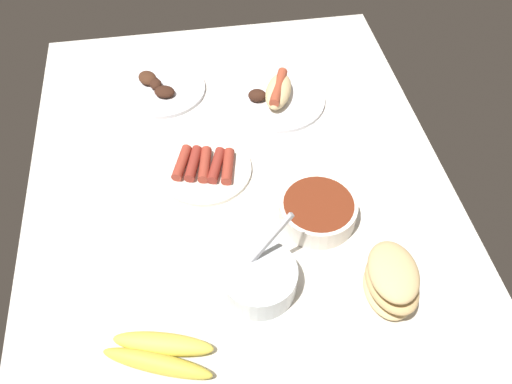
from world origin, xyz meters
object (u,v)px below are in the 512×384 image
(plate_grilled_meat, at_px, (161,88))
(bread_stack, at_px, (391,282))
(bowl_chili, at_px, (318,210))
(plate_hotdog_assembled, at_px, (277,96))
(bowl_coleslaw, at_px, (258,278))
(plate_sausages, at_px, (205,168))
(banana_bunch, at_px, (160,353))

(plate_grilled_meat, distance_m, bread_stack, 0.75)
(bowl_chili, height_order, bread_stack, bread_stack)
(plate_hotdog_assembled, distance_m, bread_stack, 0.57)
(bowl_coleslaw, xyz_separation_m, plate_grilled_meat, (0.59, 0.15, -0.02))
(plate_sausages, bearing_deg, plate_grilled_meat, 15.97)
(plate_sausages, relative_size, banana_bunch, 1.05)
(plate_hotdog_assembled, distance_m, plate_grilled_meat, 0.29)
(bread_stack, bearing_deg, plate_sausages, 39.38)
(banana_bunch, relative_size, bread_stack, 1.42)
(banana_bunch, bearing_deg, bowl_chili, -53.47)
(bowl_coleslaw, relative_size, banana_bunch, 0.78)
(bowl_coleslaw, bearing_deg, bowl_chili, -46.76)
(banana_bunch, distance_m, bread_stack, 0.41)
(plate_grilled_meat, bearing_deg, bowl_coleslaw, -165.69)
(bowl_coleslaw, xyz_separation_m, bread_stack, (-0.06, -0.23, 0.02))
(plate_sausages, xyz_separation_m, plate_grilled_meat, (0.29, 0.08, -0.00))
(bowl_coleslaw, distance_m, bread_stack, 0.23)
(bread_stack, bearing_deg, plate_grilled_meat, 30.22)
(bowl_chili, xyz_separation_m, bread_stack, (-0.19, -0.08, 0.03))
(plate_sausages, height_order, banana_bunch, banana_bunch)
(bowl_coleslaw, xyz_separation_m, banana_bunch, (-0.11, 0.18, -0.01))
(bread_stack, bearing_deg, banana_bunch, 96.86)
(plate_grilled_meat, bearing_deg, plate_sausages, -164.03)
(plate_sausages, relative_size, bowl_chili, 1.30)
(bowl_coleslaw, height_order, bowl_chili, bowl_coleslaw)
(plate_grilled_meat, height_order, bowl_chili, bowl_chili)
(plate_hotdog_assembled, height_order, plate_grilled_meat, plate_hotdog_assembled)
(plate_hotdog_assembled, bearing_deg, plate_grilled_meat, 73.07)
(plate_sausages, height_order, bowl_chili, bowl_chili)
(plate_sausages, xyz_separation_m, bread_stack, (-0.36, -0.29, 0.04))
(plate_hotdog_assembled, distance_m, bowl_chili, 0.37)
(bowl_coleslaw, bearing_deg, plate_hotdog_assembled, -14.59)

